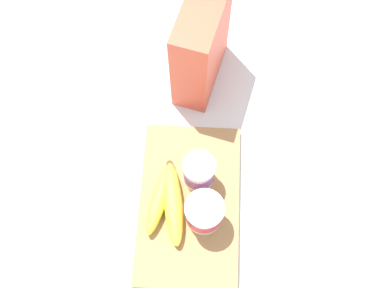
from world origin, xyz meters
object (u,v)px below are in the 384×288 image
Objects in this scene: yogurt_cup_back at (204,213)px; banana_bunch at (167,201)px; cutting_board at (189,204)px; yogurt_cup_front at (199,172)px; cereal_box at (201,45)px.

banana_bunch is (-0.03, -0.08, -0.02)m from yogurt_cup_back.
yogurt_cup_front is (-0.05, 0.02, 0.05)m from cutting_board.
cereal_box is at bearing 170.77° from banana_bunch.
cereal_box is 2.91× the size of yogurt_cup_back.
banana_bunch is at bearing -47.00° from yogurt_cup_front.
yogurt_cup_front is (0.26, 0.01, -0.06)m from cereal_box.
cereal_box is 0.35m from yogurt_cup_back.
yogurt_cup_front is at bearing -170.44° from yogurt_cup_back.
cereal_box is at bearing 178.52° from cutting_board.
yogurt_cup_back is 0.46× the size of banana_bunch.
yogurt_cup_back is at bearing 46.17° from cutting_board.
yogurt_cup_front is 1.02× the size of yogurt_cup_back.
cereal_box reaches higher than yogurt_cup_back.
yogurt_cup_back is at bearing 70.16° from banana_bunch.
banana_bunch is (0.00, -0.04, 0.03)m from cutting_board.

